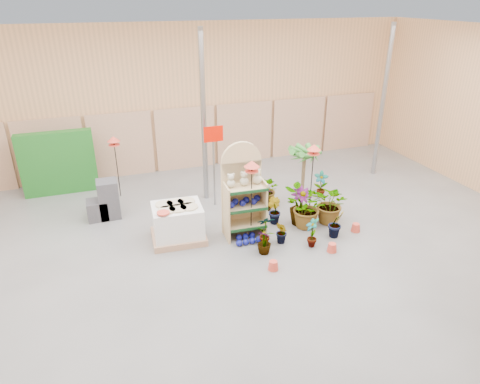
# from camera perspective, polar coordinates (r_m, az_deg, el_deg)

# --- Properties ---
(room) EXTENTS (15.20, 12.10, 4.70)m
(room) POSITION_cam_1_polar(r_m,az_deg,el_deg) (8.90, -0.57, 5.33)
(room) COLOR #5C5C5C
(room) RESTS_ON ground
(display_shelf) EXTENTS (0.97, 0.64, 2.24)m
(display_shelf) POSITION_cam_1_polar(r_m,az_deg,el_deg) (9.83, 0.35, -0.21)
(display_shelf) COLOR tan
(display_shelf) RESTS_ON ground
(teddy_bears) EXTENTS (0.82, 0.21, 0.34)m
(teddy_bears) POSITION_cam_1_polar(r_m,az_deg,el_deg) (9.59, 0.70, 1.69)
(teddy_bears) COLOR beige
(teddy_bears) RESTS_ON display_shelf
(gazing_balls_shelf) EXTENTS (0.82, 0.28, 0.16)m
(gazing_balls_shelf) POSITION_cam_1_polar(r_m,az_deg,el_deg) (9.78, 0.60, -1.26)
(gazing_balls_shelf) COLOR navy
(gazing_balls_shelf) RESTS_ON display_shelf
(gazing_balls_floor) EXTENTS (0.63, 0.39, 0.15)m
(gazing_balls_floor) POSITION_cam_1_polar(r_m,az_deg,el_deg) (9.88, 1.02, -6.31)
(gazing_balls_floor) COLOR navy
(gazing_balls_floor) RESTS_ON ground
(pallet_stack) EXTENTS (1.27, 1.08, 0.89)m
(pallet_stack) POSITION_cam_1_polar(r_m,az_deg,el_deg) (9.91, -8.30, -4.09)
(pallet_stack) COLOR #A77D61
(pallet_stack) RESTS_ON ground
(charcoal_planters) EXTENTS (0.80, 0.50, 1.00)m
(charcoal_planters) POSITION_cam_1_polar(r_m,az_deg,el_deg) (11.30, -17.56, -1.36)
(charcoal_planters) COLOR #313134
(charcoal_planters) RESTS_ON ground
(trellis_stock) EXTENTS (2.00, 0.30, 1.80)m
(trellis_stock) POSITION_cam_1_polar(r_m,az_deg,el_deg) (13.01, -23.07, 3.56)
(trellis_stock) COLOR #1B611C
(trellis_stock) RESTS_ON ground
(offer_sign) EXTENTS (0.50, 0.08, 2.20)m
(offer_sign) POSITION_cam_1_polar(r_m,az_deg,el_deg) (11.01, -3.54, 5.61)
(offer_sign) COLOR gray
(offer_sign) RESTS_ON ground
(bird_table_front) EXTENTS (0.34, 0.34, 1.93)m
(bird_table_front) POSITION_cam_1_polar(r_m,az_deg,el_deg) (9.28, 1.58, 3.39)
(bird_table_front) COLOR black
(bird_table_front) RESTS_ON ground
(bird_table_right) EXTENTS (0.34, 0.34, 1.89)m
(bird_table_right) POSITION_cam_1_polar(r_m,az_deg,el_deg) (10.61, 9.82, 5.58)
(bird_table_right) COLOR black
(bird_table_right) RESTS_ON ground
(bird_table_back) EXTENTS (0.34, 0.34, 1.75)m
(bird_table_back) POSITION_cam_1_polar(r_m,az_deg,el_deg) (12.00, -16.49, 6.55)
(bird_table_back) COLOR black
(bird_table_back) RESTS_ON ground
(palm) EXTENTS (0.70, 0.70, 1.60)m
(palm) POSITION_cam_1_polar(r_m,az_deg,el_deg) (11.61, 8.63, 5.26)
(palm) COLOR brown
(palm) RESTS_ON ground
(potted_plant_0) EXTENTS (0.43, 0.32, 0.76)m
(potted_plant_0) POSITION_cam_1_polar(r_m,az_deg,el_deg) (9.65, 3.41, -5.10)
(potted_plant_0) COLOR #36802F
(potted_plant_0) RESTS_ON ground
(potted_plant_1) EXTENTS (0.26, 0.32, 0.57)m
(potted_plant_1) POSITION_cam_1_polar(r_m,az_deg,el_deg) (9.77, 5.62, -5.40)
(potted_plant_1) COLOR #36802F
(potted_plant_1) RESTS_ON ground
(potted_plant_2) EXTENTS (1.16, 1.07, 1.07)m
(potted_plant_2) POSITION_cam_1_polar(r_m,az_deg,el_deg) (10.37, 8.74, -2.12)
(potted_plant_2) COLOR #36802F
(potted_plant_2) RESTS_ON ground
(potted_plant_3) EXTENTS (0.58, 0.58, 0.95)m
(potted_plant_3) POSITION_cam_1_polar(r_m,az_deg,el_deg) (10.56, 8.02, -1.91)
(potted_plant_3) COLOR #36802F
(potted_plant_3) RESTS_ON ground
(potted_plant_4) EXTENTS (0.48, 0.42, 0.76)m
(potted_plant_4) POSITION_cam_1_polar(r_m,az_deg,el_deg) (12.11, 10.71, 0.99)
(potted_plant_4) COLOR #36802F
(potted_plant_4) RESTS_ON ground
(potted_plant_5) EXTENTS (0.37, 0.43, 0.67)m
(potted_plant_5) POSITION_cam_1_polar(r_m,az_deg,el_deg) (10.60, 4.53, -2.49)
(potted_plant_5) COLOR #36802F
(potted_plant_5) RESTS_ON ground
(potted_plant_6) EXTENTS (0.99, 1.00, 0.84)m
(potted_plant_6) POSITION_cam_1_polar(r_m,az_deg,el_deg) (11.50, 3.71, 0.32)
(potted_plant_6) COLOR #36802F
(potted_plant_6) RESTS_ON ground
(potted_plant_7) EXTENTS (0.44, 0.44, 0.56)m
(potted_plant_7) POSITION_cam_1_polar(r_m,az_deg,el_deg) (9.40, 3.27, -6.68)
(potted_plant_7) COLOR #36802F
(potted_plant_7) RESTS_ON ground
(potted_plant_8) EXTENTS (0.33, 0.42, 0.71)m
(potted_plant_8) POSITION_cam_1_polar(r_m,az_deg,el_deg) (9.73, 9.58, -5.33)
(potted_plant_8) COLOR #36802F
(potted_plant_8) RESTS_ON ground
(potted_plant_9) EXTENTS (0.42, 0.36, 0.69)m
(potted_plant_9) POSITION_cam_1_polar(r_m,az_deg,el_deg) (10.22, 12.70, -4.11)
(potted_plant_9) COLOR #36802F
(potted_plant_9) RESTS_ON ground
(potted_plant_10) EXTENTS (1.18, 1.22, 1.04)m
(potted_plant_10) POSITION_cam_1_polar(r_m,az_deg,el_deg) (10.72, 12.09, -1.56)
(potted_plant_10) COLOR #36802F
(potted_plant_10) RESTS_ON ground
(potted_plant_11) EXTENTS (0.52, 0.52, 0.68)m
(potted_plant_11) POSITION_cam_1_polar(r_m,az_deg,el_deg) (11.23, 3.47, -0.77)
(potted_plant_11) COLOR #36802F
(potted_plant_11) RESTS_ON ground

